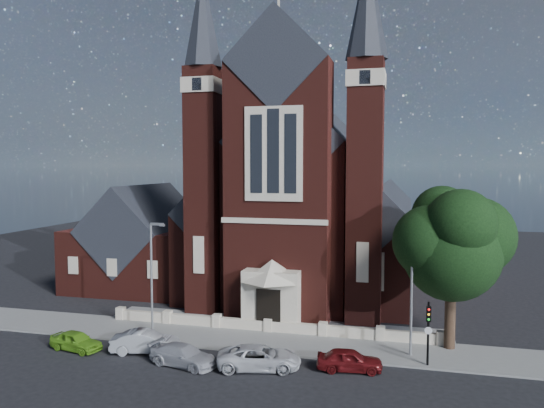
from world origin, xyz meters
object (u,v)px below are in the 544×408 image
at_px(street_lamp_right, 413,286).
at_px(traffic_signal, 428,325).
at_px(car_silver_a, 145,342).
at_px(car_dark_red, 349,360).
at_px(street_tree, 454,246).
at_px(church, 310,204).
at_px(car_lime_van, 76,341).
at_px(car_white_suv, 259,358).
at_px(car_silver_b, 183,355).
at_px(street_lamp_left, 153,271).
at_px(parish_hall, 145,246).

xyz_separation_m(street_lamp_right, traffic_signal, (0.91, -1.57, -2.02)).
xyz_separation_m(car_silver_a, car_dark_red, (13.16, 0.26, -0.06)).
relative_size(street_tree, street_lamp_right, 1.32).
distance_m(church, car_lime_van, 26.91).
distance_m(street_lamp_right, car_white_suv, 10.60).
xyz_separation_m(car_silver_a, car_silver_b, (3.29, -1.44, -0.09)).
xyz_separation_m(street_lamp_left, car_white_suv, (9.15, -4.34, -3.90)).
xyz_separation_m(street_lamp_right, car_silver_a, (-16.75, -3.55, -3.88)).
distance_m(street_lamp_left, car_silver_b, 7.82).
bearing_deg(car_white_suv, street_tree, -75.46).
xyz_separation_m(parish_hall, car_lime_van, (4.69, -18.28, -3.38)).
distance_m(car_lime_van, car_silver_b, 7.97).
distance_m(street_lamp_left, traffic_signal, 19.08).
bearing_deg(street_lamp_left, church, 67.34).
relative_size(traffic_signal, car_silver_b, 0.91).
bearing_deg(car_lime_van, car_white_suv, -78.50).
bearing_deg(car_silver_b, car_white_suv, -69.09).
distance_m(church, car_silver_b, 25.32).
xyz_separation_m(car_lime_van, car_dark_red, (17.81, 0.99, 0.03)).
bearing_deg(car_silver_b, street_tree, -54.34).
xyz_separation_m(street_tree, car_silver_b, (-15.97, -6.70, -6.32)).
height_order(parish_hall, street_lamp_left, parish_hall).
bearing_deg(parish_hall, car_silver_a, -61.98).
xyz_separation_m(parish_hall, car_dark_red, (22.50, -17.29, -3.35)).
xyz_separation_m(parish_hall, car_silver_b, (12.63, -18.99, -3.38)).
xyz_separation_m(car_silver_b, car_dark_red, (9.87, 1.70, 0.02)).
distance_m(parish_hall, car_white_suv, 25.39).
bearing_deg(church, car_lime_van, -115.96).
relative_size(church, traffic_signal, 8.72).
distance_m(parish_hall, street_lamp_left, 16.18).
bearing_deg(car_silver_a, street_lamp_left, 4.69).
height_order(church, car_dark_red, church).
bearing_deg(car_dark_red, street_tree, -57.66).
relative_size(car_white_suv, car_dark_red, 1.29).
height_order(street_lamp_right, car_silver_a, street_lamp_right).
bearing_deg(street_tree, car_silver_a, -164.73).
distance_m(church, car_dark_red, 24.35).
xyz_separation_m(traffic_signal, car_dark_red, (-4.50, -1.71, -1.92)).
bearing_deg(car_dark_red, car_silver_a, 84.16).
bearing_deg(car_dark_red, car_silver_b, 92.80).
bearing_deg(street_lamp_right, parish_hall, 151.78).
height_order(street_tree, street_lamp_right, street_tree).
bearing_deg(street_lamp_right, traffic_signal, -59.99).
bearing_deg(car_silver_a, car_white_suv, -110.40).
relative_size(street_tree, car_silver_a, 2.44).
bearing_deg(car_lime_van, car_dark_red, -75.03).
bearing_deg(street_lamp_left, car_dark_red, -12.85).
distance_m(car_silver_b, car_white_suv, 4.66).
xyz_separation_m(car_white_suv, car_dark_red, (5.25, 1.05, -0.04)).
bearing_deg(traffic_signal, car_lime_van, -173.08).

